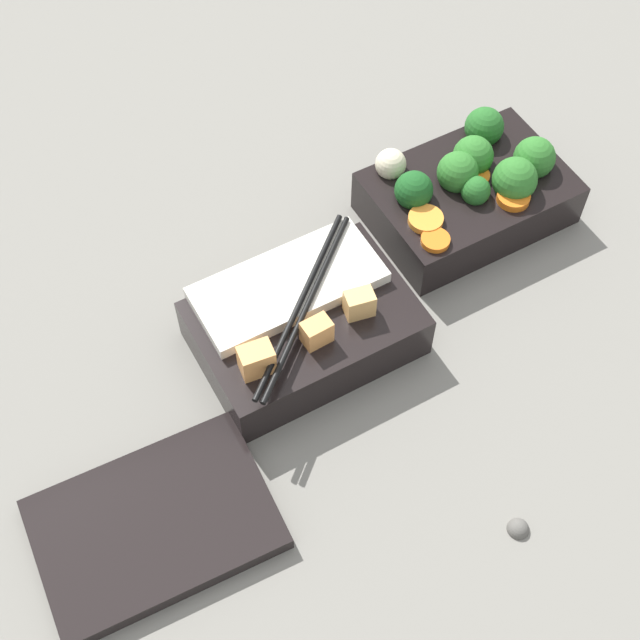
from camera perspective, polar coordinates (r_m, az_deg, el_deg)
ground_plane at (r=0.86m, az=4.22°, el=2.88°), size 3.00×3.00×0.00m
bento_tray_vegetable at (r=0.89m, az=9.58°, el=8.23°), size 0.19×0.13×0.08m
bento_tray_rice at (r=0.79m, az=-1.10°, el=-0.24°), size 0.19×0.14×0.08m
bento_lid at (r=0.74m, az=-10.53°, el=-12.73°), size 0.19×0.14×0.02m
pebble_1 at (r=0.75m, az=12.61°, el=-12.82°), size 0.02×0.02×0.02m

